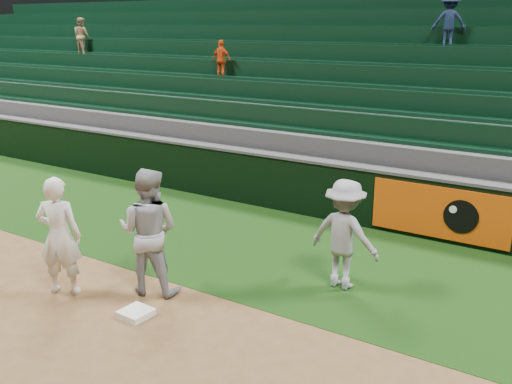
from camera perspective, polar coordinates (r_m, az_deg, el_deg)
ground at (r=8.78m, az=-11.79°, el=-11.18°), size 70.00×70.00×0.00m
foul_grass at (r=10.90m, az=-0.75°, el=-5.16°), size 36.00×4.20×0.01m
first_base at (r=8.51m, az=-11.91°, el=-11.77°), size 0.43×0.43×0.09m
first_baseman at (r=9.16m, az=-19.08°, el=-4.19°), size 0.81×0.71×1.87m
baserunner at (r=8.84m, az=-10.68°, el=-3.91°), size 1.15×1.02×1.98m
base_coach at (r=8.97m, az=8.83°, el=-4.22°), size 1.17×0.72×1.75m
field_wall at (r=12.48m, az=4.90°, el=0.66°), size 36.00×0.45×1.25m
stadium_seating at (r=15.64m, az=11.45°, el=7.62°), size 36.00×5.95×4.85m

